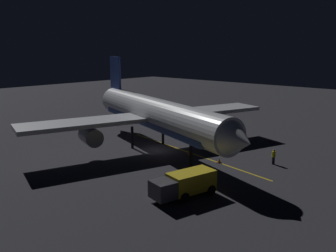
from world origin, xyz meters
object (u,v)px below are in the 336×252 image
at_px(ground_crew_worker, 274,157).
at_px(traffic_cone_near_left, 189,154).
at_px(baggage_truck, 185,184).
at_px(airliner, 154,114).
at_px(catering_truck, 194,128).
at_px(traffic_cone_near_right, 219,161).

height_order(ground_crew_worker, traffic_cone_near_left, ground_crew_worker).
distance_m(baggage_truck, ground_crew_worker, 13.92).
bearing_deg(airliner, catering_truck, -173.37).
height_order(catering_truck, ground_crew_worker, catering_truck).
distance_m(airliner, catering_truck, 10.42).
distance_m(baggage_truck, traffic_cone_near_right, 10.67).
distance_m(airliner, traffic_cone_near_right, 10.55).
relative_size(airliner, baggage_truck, 5.54).
height_order(baggage_truck, ground_crew_worker, baggage_truck).
xyz_separation_m(baggage_truck, ground_crew_worker, (-13.83, 1.51, -0.27)).
xyz_separation_m(catering_truck, traffic_cone_near_left, (8.96, 6.26, -0.89)).
relative_size(catering_truck, traffic_cone_near_left, 10.65).
xyz_separation_m(baggage_truck, traffic_cone_near_right, (-10.10, -3.32, -0.91)).
xyz_separation_m(catering_truck, traffic_cone_near_right, (8.83, 10.69, -0.89)).
bearing_deg(baggage_truck, traffic_cone_near_right, -161.83).
distance_m(airliner, ground_crew_worker, 15.57).
height_order(airliner, catering_truck, airliner).
relative_size(airliner, catering_truck, 6.03).
relative_size(catering_truck, ground_crew_worker, 3.37).
relative_size(traffic_cone_near_left, traffic_cone_near_right, 1.00).
bearing_deg(traffic_cone_near_left, traffic_cone_near_right, 91.60).
distance_m(ground_crew_worker, traffic_cone_near_right, 6.13).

